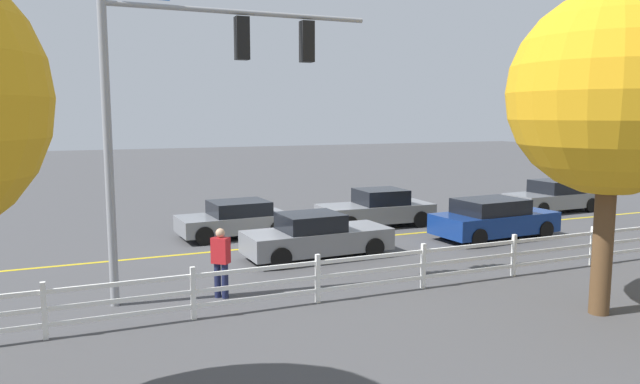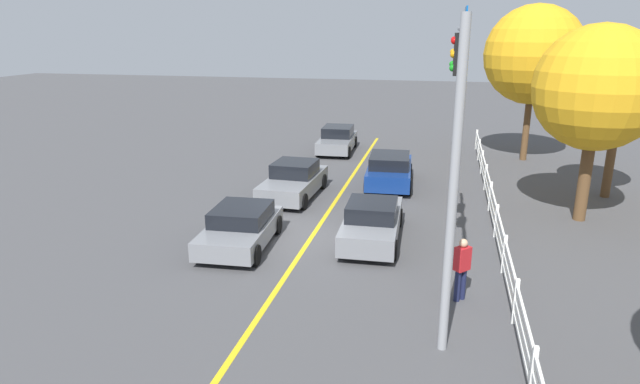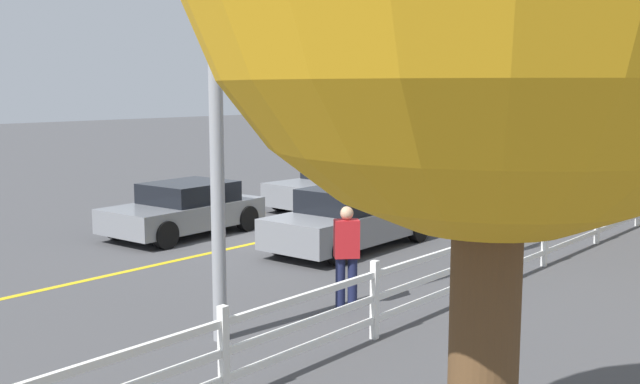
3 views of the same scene
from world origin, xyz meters
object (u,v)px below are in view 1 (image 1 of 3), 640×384
object	(u,v)px
car_2	(235,219)
pedestrian	(221,260)
car_1	(316,237)
car_4	(377,209)
car_0	(494,219)
car_3	(553,197)
tree_0	(612,94)

from	to	relation	value
car_2	pedestrian	distance (m)	7.19
car_1	car_4	bearing A→B (deg)	40.64
car_2	car_0	bearing A→B (deg)	151.69
car_2	car_4	xyz separation A→B (m)	(-5.64, 0.20, 0.04)
car_4	pedestrian	world-z (taller)	pedestrian
car_1	car_4	world-z (taller)	car_4
car_0	pedestrian	distance (m)	10.90
car_0	car_3	world-z (taller)	same
car_1	tree_0	xyz separation A→B (m)	(-3.75, 7.19, 4.13)
car_2	pedestrian	size ratio (longest dim) A/B	2.37
pedestrian	tree_0	xyz separation A→B (m)	(-7.37, 4.41, 3.86)
car_3	car_4	size ratio (longest dim) A/B	0.98
car_2	pedestrian	bearing A→B (deg)	69.08
car_3	tree_0	size ratio (longest dim) A/B	0.63
car_0	car_4	bearing A→B (deg)	122.45
car_4	car_2	bearing A→B (deg)	-0.16
car_1	car_3	bearing A→B (deg)	14.13
car_2	car_1	bearing A→B (deg)	106.31
car_2	car_3	size ratio (longest dim) A/B	0.91
car_0	car_1	distance (m)	6.88
car_1	tree_0	world-z (taller)	tree_0
car_2	car_3	xyz separation A→B (m)	(-14.67, 0.28, 0.04)
tree_0	car_4	bearing A→B (deg)	-92.43
car_0	car_4	size ratio (longest dim) A/B	1.01
car_0	car_1	size ratio (longest dim) A/B	1.00
car_2	tree_0	bearing A→B (deg)	111.63
car_1	car_3	world-z (taller)	car_3
pedestrian	tree_0	bearing A→B (deg)	-77.91
car_4	tree_0	xyz separation A→B (m)	(0.47, 11.04, 4.11)
car_0	car_3	size ratio (longest dim) A/B	1.03
car_1	pedestrian	size ratio (longest dim) A/B	2.68
tree_0	car_0	bearing A→B (deg)	-113.12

